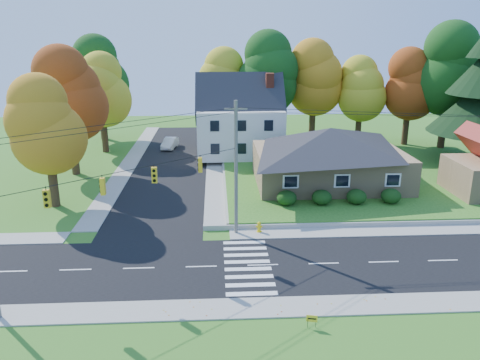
{
  "coord_description": "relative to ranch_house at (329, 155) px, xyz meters",
  "views": [
    {
      "loc": [
        -2.97,
        -27.25,
        14.29
      ],
      "look_at": [
        -1.06,
        8.0,
        3.35
      ],
      "focal_mm": 35.0,
      "sensor_mm": 36.0,
      "label": 1
    }
  ],
  "objects": [
    {
      "name": "ranch_house",
      "position": [
        0.0,
        0.0,
        0.0
      ],
      "size": [
        14.6,
        10.6,
        5.4
      ],
      "color": "tan",
      "rests_on": "lawn"
    },
    {
      "name": "tree_lot_1",
      "position": [
        -4.0,
        17.0,
        6.35
      ],
      "size": [
        7.84,
        7.84,
        14.6
      ],
      "color": "#3F2A19",
      "rests_on": "lawn"
    },
    {
      "name": "tree_west_2",
      "position": [
        -25.0,
        16.0,
        4.54
      ],
      "size": [
        6.72,
        6.72,
        12.51
      ],
      "color": "#3F2A19",
      "rests_on": "ground"
    },
    {
      "name": "hedge_row",
      "position": [
        -0.5,
        -6.2,
        -2.13
      ],
      "size": [
        10.7,
        1.7,
        1.27
      ],
      "color": "#163A10",
      "rests_on": "lawn"
    },
    {
      "name": "tree_west_3",
      "position": [
        -27.0,
        24.0,
        5.85
      ],
      "size": [
        7.84,
        7.84,
        14.6
      ],
      "color": "#3F2A19",
      "rests_on": "ground"
    },
    {
      "name": "tree_lot_4",
      "position": [
        14.0,
        16.0,
        5.04
      ],
      "size": [
        6.72,
        6.72,
        12.51
      ],
      "color": "#3F2A19",
      "rests_on": "lawn"
    },
    {
      "name": "tree_west_1",
      "position": [
        -26.0,
        6.0,
        5.2
      ],
      "size": [
        7.28,
        7.28,
        13.56
      ],
      "color": "#3F2A19",
      "rests_on": "ground"
    },
    {
      "name": "traffic_infrastructure",
      "position": [
        -8.15,
        -14.65,
        1.88
      ],
      "size": [
        38.1,
        10.66,
        10.0
      ],
      "color": "#666059",
      "rests_on": "ground"
    },
    {
      "name": "sidewalk_south",
      "position": [
        -8.0,
        -21.0,
        -3.23
      ],
      "size": [
        90.0,
        2.0,
        0.08
      ],
      "primitive_type": "cube",
      "color": "#9C9A90",
      "rests_on": "ground"
    },
    {
      "name": "tree_lot_3",
      "position": [
        8.0,
        17.0,
        4.39
      ],
      "size": [
        6.16,
        6.16,
        11.47
      ],
      "color": "#3F2A19",
      "rests_on": "lawn"
    },
    {
      "name": "ground",
      "position": [
        -8.0,
        -16.0,
        -3.27
      ],
      "size": [
        120.0,
        120.0,
        0.0
      ],
      "primitive_type": "plane",
      "color": "#3D7923"
    },
    {
      "name": "tree_lot_5",
      "position": [
        18.0,
        14.0,
        7.0
      ],
      "size": [
        8.4,
        8.4,
        15.64
      ],
      "color": "#3F2A19",
      "rests_on": "lawn"
    },
    {
      "name": "sidewalk_north",
      "position": [
        -8.0,
        -11.0,
        -3.23
      ],
      "size": [
        90.0,
        2.0,
        0.08
      ],
      "primitive_type": "cube",
      "color": "#9C9A90",
      "rests_on": "ground"
    },
    {
      "name": "tree_west_0",
      "position": [
        -25.0,
        -4.0,
        3.89
      ],
      "size": [
        6.16,
        6.16,
        11.47
      ],
      "color": "#3F2A19",
      "rests_on": "ground"
    },
    {
      "name": "white_car",
      "position": [
        -16.94,
        17.4,
        -2.55
      ],
      "size": [
        2.15,
        4.41,
        1.39
      ],
      "primitive_type": "imported",
      "rotation": [
        0.0,
        0.0,
        -0.17
      ],
      "color": "silver",
      "rests_on": "road_cross"
    },
    {
      "name": "road_main",
      "position": [
        -8.0,
        -16.0,
        -3.26
      ],
      "size": [
        90.0,
        8.0,
        0.02
      ],
      "primitive_type": "cube",
      "color": "black",
      "rests_on": "ground"
    },
    {
      "name": "road_cross",
      "position": [
        -16.0,
        10.0,
        -3.25
      ],
      "size": [
        8.0,
        44.0,
        0.02
      ],
      "primitive_type": "cube",
      "color": "black",
      "rests_on": "ground"
    },
    {
      "name": "lawn",
      "position": [
        5.0,
        5.0,
        -3.02
      ],
      "size": [
        30.0,
        30.0,
        0.5
      ],
      "primitive_type": "cube",
      "color": "#3D7923",
      "rests_on": "ground"
    },
    {
      "name": "tree_lot_2",
      "position": [
        2.0,
        18.0,
        5.7
      ],
      "size": [
        7.28,
        7.28,
        13.56
      ],
      "color": "#3F2A19",
      "rests_on": "lawn"
    },
    {
      "name": "colonial_house",
      "position": [
        -7.96,
        12.0,
        1.32
      ],
      "size": [
        10.4,
        8.4,
        9.6
      ],
      "color": "silver",
      "rests_on": "lawn"
    },
    {
      "name": "fire_hydrant",
      "position": [
        -7.76,
        -10.74,
        -2.84
      ],
      "size": [
        0.51,
        0.4,
        0.89
      ],
      "color": "#DCBA0C",
      "rests_on": "ground"
    },
    {
      "name": "tree_lot_0",
      "position": [
        -10.0,
        18.0,
        5.04
      ],
      "size": [
        6.72,
        6.72,
        12.51
      ],
      "color": "#3F2A19",
      "rests_on": "lawn"
    },
    {
      "name": "yard_sign",
      "position": [
        -6.2,
        -22.88,
        -2.76
      ],
      "size": [
        0.56,
        0.16,
        0.71
      ],
      "color": "black",
      "rests_on": "ground"
    }
  ]
}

